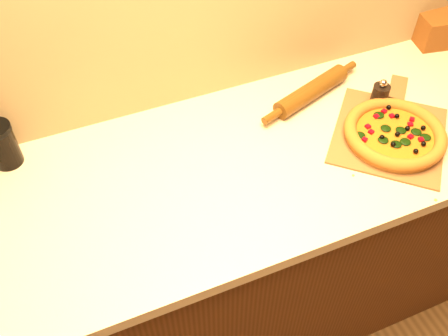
{
  "coord_description": "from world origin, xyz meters",
  "views": [
    {
      "loc": [
        -0.38,
        0.54,
        1.96
      ],
      "look_at": [
        -0.03,
        1.38,
        0.96
      ],
      "focal_mm": 40.0,
      "sensor_mm": 36.0,
      "label": 1
    }
  ],
  "objects_px": {
    "pizza_peel": "(389,132)",
    "pizza": "(395,134)",
    "rolling_pin": "(311,91)",
    "pepper_grinder": "(380,95)",
    "dark_jar": "(2,145)"
  },
  "relations": [
    {
      "from": "dark_jar",
      "to": "pizza_peel",
      "type": "bearing_deg",
      "value": -16.63
    },
    {
      "from": "rolling_pin",
      "to": "pepper_grinder",
      "type": "bearing_deg",
      "value": -31.69
    },
    {
      "from": "pizza",
      "to": "dark_jar",
      "type": "distance_m",
      "value": 1.13
    },
    {
      "from": "pizza",
      "to": "rolling_pin",
      "type": "height_order",
      "value": "rolling_pin"
    },
    {
      "from": "pizza_peel",
      "to": "dark_jar",
      "type": "distance_m",
      "value": 1.13
    },
    {
      "from": "pepper_grinder",
      "to": "pizza_peel",
      "type": "bearing_deg",
      "value": -107.91
    },
    {
      "from": "rolling_pin",
      "to": "pizza",
      "type": "bearing_deg",
      "value": -63.52
    },
    {
      "from": "pizza",
      "to": "pepper_grinder",
      "type": "xyz_separation_m",
      "value": [
        0.05,
        0.15,
        0.01
      ]
    },
    {
      "from": "pizza_peel",
      "to": "rolling_pin",
      "type": "height_order",
      "value": "rolling_pin"
    },
    {
      "from": "pizza_peel",
      "to": "pizza",
      "type": "relative_size",
      "value": 1.6
    },
    {
      "from": "pizza_peel",
      "to": "pizza",
      "type": "bearing_deg",
      "value": -65.18
    },
    {
      "from": "pizza_peel",
      "to": "dark_jar",
      "type": "height_order",
      "value": "dark_jar"
    },
    {
      "from": "pizza",
      "to": "rolling_pin",
      "type": "distance_m",
      "value": 0.3
    },
    {
      "from": "pizza_peel",
      "to": "pizza",
      "type": "distance_m",
      "value": 0.04
    },
    {
      "from": "pizza",
      "to": "pepper_grinder",
      "type": "height_order",
      "value": "pepper_grinder"
    }
  ]
}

